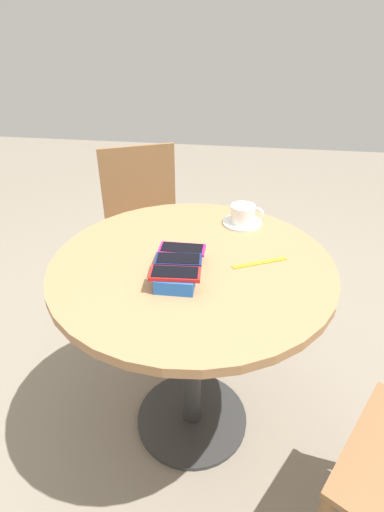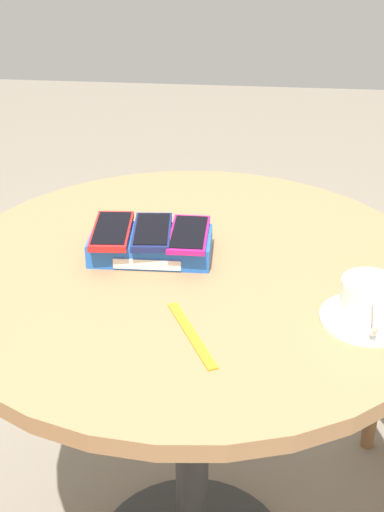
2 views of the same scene
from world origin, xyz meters
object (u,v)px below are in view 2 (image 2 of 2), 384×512
Objects in this scene: round_table at (192,336)px; phone_navy at (152,232)px; phone_box at (151,246)px; lanyard_strap at (191,334)px; saucer at (366,319)px; phone_magenta at (189,234)px; coffee_cup at (369,299)px; phone_red at (112,231)px.

round_table is 6.26× the size of phone_navy.
phone_box is 1.20× the size of lanyard_strap.
lanyard_strap is (0.10, -0.24, -0.05)m from phone_navy.
lanyard_strap is (-0.27, -0.07, -0.00)m from saucer.
lanyard_strap is at bearing -166.13° from saucer.
phone_navy is 0.07m from phone_magenta.
lanyard_strap is (0.03, -0.24, -0.05)m from phone_magenta.
coffee_cup is (0.36, -0.18, -0.01)m from phone_navy.
phone_box is at bearing 1.52° from phone_red.
phone_red reaches higher than saucer.
phone_magenta reaches higher than saucer.
phone_magenta is (0.07, 0.00, -0.00)m from phone_navy.
round_table is 4.07× the size of phone_box.
saucer is (0.44, -0.17, -0.05)m from phone_red.
saucer is (0.36, -0.18, -0.05)m from phone_navy.
coffee_cup is at bearing -88.68° from saucer.
phone_red is at bearing 169.98° from round_table.
coffee_cup is at bearing 13.34° from lanyard_strap.
lanyard_strap is (0.17, -0.24, -0.05)m from phone_red.
coffee_cup is (0.30, -0.18, -0.01)m from phone_magenta.
coffee_cup reaches higher than lanyard_strap.
phone_box is at bearing 160.26° from round_table.
coffee_cup is at bearing -25.63° from phone_box.
phone_box is at bearing 154.37° from coffee_cup.
phone_red is 0.81× the size of lanyard_strap.
phone_navy reaches higher than saucer.
round_table is 4.90× the size of lanyard_strap.
coffee_cup is (0.00, -0.00, 0.04)m from saucer.
phone_red is (-0.15, 0.03, 0.20)m from round_table.
round_table is at bearing -19.74° from phone_box.
phone_box reaches higher than lanyard_strap.
saucer is at bearing 91.32° from coffee_cup.
coffee_cup reaches higher than phone_magenta.
phone_navy is at bearing 154.33° from saucer.
phone_navy is 0.99× the size of saucer.
phone_red is (-0.07, -0.00, 0.03)m from phone_box.
phone_box reaches higher than saucer.
phone_navy is at bearing 2.65° from phone_red.
phone_magenta reaches higher than lanyard_strap.
round_table is at bearing 153.28° from saucer.
phone_navy is 0.26m from lanyard_strap.
phone_magenta is (0.14, 0.00, -0.00)m from phone_red.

